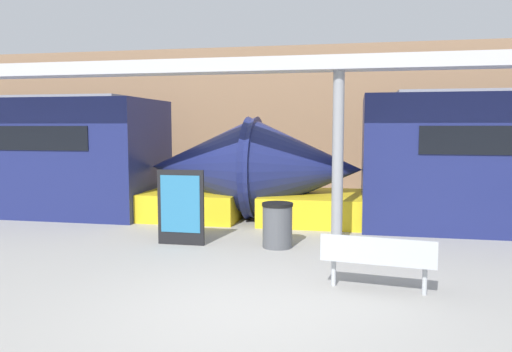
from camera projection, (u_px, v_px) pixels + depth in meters
ground_plane at (236, 309)px, 6.51m from camera, size 60.00×60.00×0.00m
station_wall at (309, 123)px, 16.33m from camera, size 56.00×0.20×5.00m
bench_near at (378, 257)px, 7.14m from camera, size 1.66×0.65×0.82m
trash_bin at (277, 225)px, 9.81m from camera, size 0.61×0.61×0.88m
poster_board at (181, 207)px, 10.00m from camera, size 0.96×0.07×1.52m
support_column_near at (338, 158)px, 10.09m from camera, size 0.23×0.23×3.49m
canopy_beam at (339, 63)px, 9.90m from camera, size 28.00×0.60×0.28m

